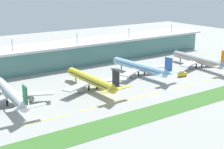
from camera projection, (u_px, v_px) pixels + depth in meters
name	position (u px, v px, depth m)	size (l,w,h in m)	color
ground_plane	(155.00, 96.00, 206.91)	(600.00, 600.00, 0.00)	#9E9E99
terminal_building	(74.00, 53.00, 288.62)	(288.00, 34.00, 28.03)	slate
airliner_nearest	(11.00, 94.00, 191.97)	(48.74, 65.04, 18.90)	silver
airliner_near_middle	(92.00, 80.00, 219.26)	(48.79, 63.68, 18.90)	yellow
airliner_far_middle	(140.00, 67.00, 252.92)	(48.64, 65.94, 18.90)	#9ED1EA
airliner_farthest	(198.00, 60.00, 276.83)	(48.68, 64.17, 18.90)	#ADB2BC
taxiway_stripe_west	(47.00, 120.00, 172.09)	(28.00, 0.70, 0.04)	yellow
taxiway_stripe_mid_west	(102.00, 106.00, 190.69)	(28.00, 0.70, 0.04)	yellow
taxiway_stripe_centre	(146.00, 95.00, 209.29)	(28.00, 0.70, 0.04)	yellow
taxiway_stripe_mid_east	(184.00, 86.00, 227.89)	(28.00, 0.70, 0.04)	yellow
taxiway_stripe_east	(216.00, 78.00, 246.49)	(28.00, 0.70, 0.04)	yellow
grass_verge	(178.00, 106.00, 191.36)	(300.00, 18.00, 0.10)	#3D702D
fuel_truck	(182.00, 74.00, 250.36)	(7.46, 3.44, 4.95)	gold
safety_cone_left_wingtip	(157.00, 82.00, 237.01)	(0.56, 0.56, 0.70)	orange
safety_cone_nose_front	(163.00, 84.00, 231.63)	(0.56, 0.56, 0.70)	orange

